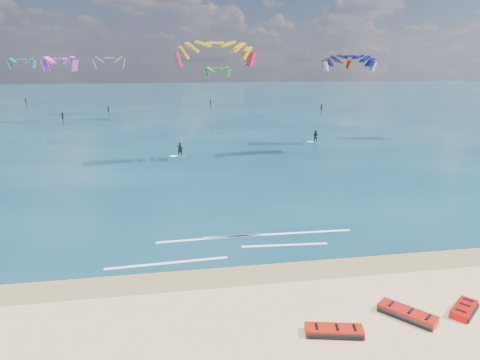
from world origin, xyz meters
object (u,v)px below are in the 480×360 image
Objects in this scene: packed_kite_right at (463,313)px; kitesurfer_far at (334,92)px; kitesurfer_main at (198,93)px; packed_kite_mid at (407,318)px; packed_kite_left at (334,334)px.

kitesurfer_far reaches higher than packed_kite_right.
kitesurfer_far is at bearing 22.99° from kitesurfer_main.
packed_kite_mid is 2.79m from packed_kite_right.
packed_kite_right is at bearing -71.52° from kitesurfer_main.
packed_kite_right is 0.16× the size of kitesurfer_far.
packed_kite_left is 34.93m from kitesurfer_main.
packed_kite_left is 6.55m from packed_kite_right.
packed_kite_left is at bearing 145.93° from packed_kite_right.
packed_kite_mid is 42.77m from kitesurfer_far.
packed_kite_right is at bearing 17.64° from packed_kite_left.
kitesurfer_main is (-9.74, 33.36, 7.63)m from packed_kite_right.
kitesurfer_main is 1.12× the size of kitesurfer_far.
kitesurfer_main is at bearing 152.28° from packed_kite_mid.
packed_kite_mid reaches higher than packed_kite_right.
packed_kite_left is 0.96× the size of packed_kite_mid.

